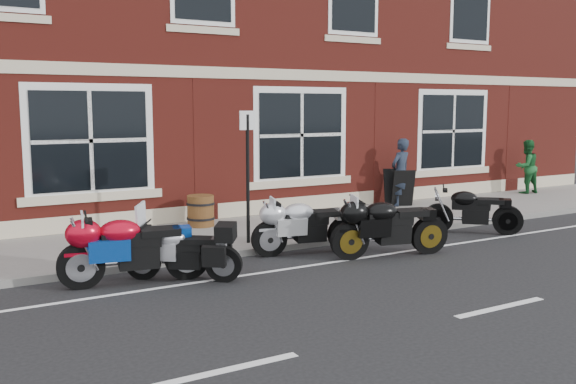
# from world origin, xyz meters

# --- Properties ---
(ground) EXTENTS (80.00, 80.00, 0.00)m
(ground) POSITION_xyz_m (0.00, 0.00, 0.00)
(ground) COLOR black
(ground) RESTS_ON ground
(sidewalk) EXTENTS (30.00, 3.00, 0.12)m
(sidewalk) POSITION_xyz_m (0.00, 3.00, 0.06)
(sidewalk) COLOR slate
(sidewalk) RESTS_ON ground
(kerb) EXTENTS (30.00, 0.16, 0.12)m
(kerb) POSITION_xyz_m (0.00, 1.42, 0.06)
(kerb) COLOR slate
(kerb) RESTS_ON ground
(moto_touring_silver) EXTENTS (1.54, 1.20, 1.21)m
(moto_touring_silver) POSITION_xyz_m (-3.19, 0.46, 0.49)
(moto_touring_silver) COLOR black
(moto_touring_silver) RESTS_ON ground
(moto_sport_red) EXTENTS (2.24, 0.55, 1.01)m
(moto_sport_red) POSITION_xyz_m (-3.89, 0.63, 0.58)
(moto_sport_red) COLOR black
(moto_sport_red) RESTS_ON ground
(moto_sport_black) EXTENTS (2.22, 0.64, 1.01)m
(moto_sport_black) POSITION_xyz_m (0.55, 0.06, 0.58)
(moto_sport_black) COLOR black
(moto_sport_black) RESTS_ON ground
(moto_sport_silver) EXTENTS (2.09, 0.55, 0.95)m
(moto_sport_silver) POSITION_xyz_m (-0.58, 1.01, 0.54)
(moto_sport_silver) COLOR black
(moto_sport_silver) RESTS_ON ground
(moto_naked_black) EXTENTS (1.58, 1.46, 0.91)m
(moto_naked_black) POSITION_xyz_m (3.42, 0.82, 0.52)
(moto_naked_black) COLOR black
(moto_naked_black) RESTS_ON ground
(pedestrian_left) EXTENTS (0.71, 0.55, 1.73)m
(pedestrian_left) POSITION_xyz_m (4.11, 3.89, 0.99)
(pedestrian_left) COLOR #1C2432
(pedestrian_left) RESTS_ON sidewalk
(pedestrian_right) EXTENTS (0.82, 0.67, 1.57)m
(pedestrian_right) POSITION_xyz_m (8.88, 3.88, 0.90)
(pedestrian_right) COLOR #185525
(pedestrian_right) RESTS_ON sidewalk
(a_board_sign) EXTENTS (0.66, 0.55, 0.95)m
(a_board_sign) POSITION_xyz_m (4.09, 3.91, 0.59)
(a_board_sign) COLOR black
(a_board_sign) RESTS_ON sidewalk
(barrel_planter) EXTENTS (0.60, 0.60, 0.66)m
(barrel_planter) POSITION_xyz_m (-1.40, 3.89, 0.45)
(barrel_planter) COLOR #463212
(barrel_planter) RESTS_ON sidewalk
(parking_sign) EXTENTS (0.35, 0.09, 2.46)m
(parking_sign) POSITION_xyz_m (-1.29, 1.87, 1.54)
(parking_sign) COLOR black
(parking_sign) RESTS_ON sidewalk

